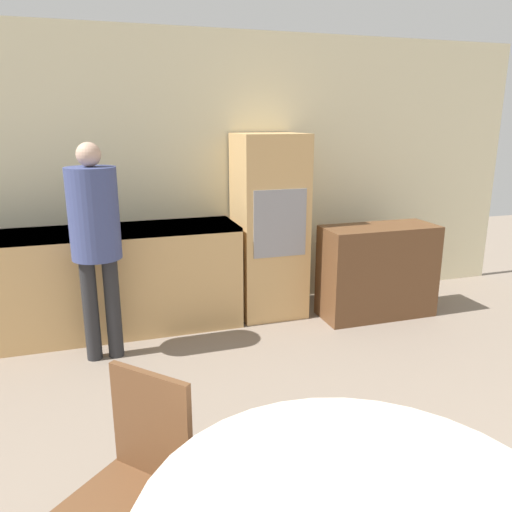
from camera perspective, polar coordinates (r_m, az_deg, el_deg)
wall_back at (r=4.77m, az=-7.16°, el=8.98°), size 6.93×0.05×2.60m
kitchen_counter at (r=4.53m, az=-20.57°, el=-2.94°), size 2.91×0.60×0.92m
oven_unit at (r=4.68m, az=1.51°, el=3.40°), size 0.61×0.59×1.70m
sideboard at (r=4.85m, az=13.70°, el=-1.70°), size 1.08×0.45×0.87m
chair_far_left at (r=2.15m, az=-13.39°, el=-23.10°), size 0.57×0.57×0.89m
person_standing at (r=3.88m, az=-17.92°, el=2.87°), size 0.37×0.37×1.67m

